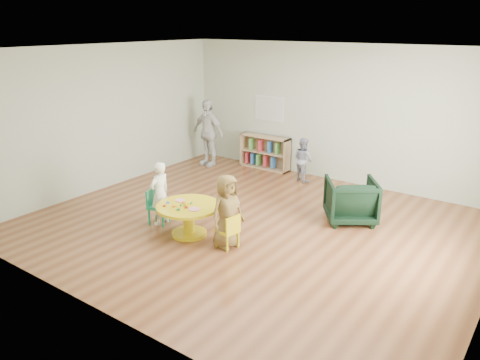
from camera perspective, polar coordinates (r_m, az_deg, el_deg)
The scene contains 11 objects.
room at distance 7.14m, azimuth 1.82°, elevation 8.33°, with size 7.10×7.00×2.80m.
activity_table at distance 7.33m, azimuth -6.30°, elevation -4.17°, with size 1.00×1.00×0.54m.
kid_chair_left at distance 7.85m, azimuth -10.15°, elevation -3.01°, with size 0.40×0.40×0.58m.
kid_chair_right at distance 6.89m, azimuth -1.33°, elevation -6.14°, with size 0.33×0.33×0.53m.
bookshelf at distance 10.68m, azimuth 3.07°, elevation 3.41°, with size 1.20×0.30×0.75m.
alphabet_poster at distance 10.57m, azimuth 3.60°, elevation 8.70°, with size 0.74×0.01×0.54m.
armchair at distance 7.99m, azimuth 13.35°, elevation -2.41°, with size 0.79×0.81×0.74m, color black.
child_left at distance 7.73m, azimuth -9.74°, elevation -1.62°, with size 0.39×0.25×1.06m, color white.
child_right at distance 6.84m, azimuth -1.62°, elevation -3.83°, with size 0.55×0.35×1.12m, color gold.
toddler at distance 9.85m, azimuth 7.70°, elevation 2.50°, with size 0.44×0.35×0.91m, color #1B2644.
adult_caretaker at distance 10.82m, azimuth -3.94°, elevation 5.78°, with size 0.90×0.37×1.53m, color silver.
Camera 1 is at (3.93, -5.83, 3.18)m, focal length 35.00 mm.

